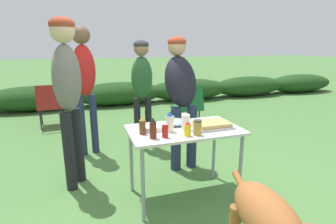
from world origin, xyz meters
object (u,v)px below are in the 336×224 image
at_px(mustard_bottle, 187,129).
at_px(camp_chair_near_hedge, 51,104).
at_px(paper_cup_stack, 186,122).
at_px(spice_jar, 198,127).
at_px(standing_person_in_dark_puffer, 181,89).
at_px(bbq_sauce_bottle, 153,128).
at_px(standing_person_in_red_jacket, 67,84).
at_px(beer_bottle, 142,126).
at_px(standing_person_in_navy_coat, 142,81).
at_px(plate_stack, 152,128).
at_px(mayo_bottle, 170,122).
at_px(standing_person_in_gray_fleece, 84,77).
at_px(ketchup_bottle, 165,129).
at_px(folding_table, 184,136).
at_px(mixing_bowl, 176,122).
at_px(food_tray, 212,125).
at_px(camp_chair_green_behind_table, 187,105).

bearing_deg(mustard_bottle, camp_chair_near_hedge, 114.43).
relative_size(paper_cup_stack, spice_jar, 1.04).
bearing_deg(standing_person_in_dark_puffer, bbq_sauce_bottle, -127.42).
bearing_deg(standing_person_in_red_jacket, beer_bottle, -106.79).
bearing_deg(standing_person_in_navy_coat, plate_stack, -96.57).
xyz_separation_m(mayo_bottle, standing_person_in_gray_fleece, (-0.72, 1.51, 0.27)).
height_order(bbq_sauce_bottle, ketchup_bottle, bbq_sauce_bottle).
relative_size(standing_person_in_gray_fleece, standing_person_in_navy_coat, 1.11).
distance_m(folding_table, mayo_bottle, 0.24).
height_order(mixing_bowl, standing_person_in_red_jacket, standing_person_in_red_jacket).
relative_size(food_tray, bbq_sauce_bottle, 1.92).
height_order(ketchup_bottle, beer_bottle, beer_bottle).
relative_size(plate_stack, standing_person_in_red_jacket, 0.12).
height_order(mayo_bottle, camp_chair_near_hedge, mayo_bottle).
height_order(beer_bottle, camp_chair_near_hedge, beer_bottle).
bearing_deg(food_tray, standing_person_in_red_jacket, 154.32).
bearing_deg(mixing_bowl, standing_person_in_red_jacket, 155.79).
bearing_deg(bbq_sauce_bottle, standing_person_in_navy_coat, 80.09).
relative_size(beer_bottle, standing_person_in_navy_coat, 0.10).
relative_size(food_tray, standing_person_in_dark_puffer, 0.22).
bearing_deg(standing_person_in_dark_puffer, mayo_bottle, -121.22).
relative_size(bbq_sauce_bottle, standing_person_in_navy_coat, 0.12).
bearing_deg(standing_person_in_dark_puffer, folding_table, -111.45).
distance_m(mustard_bottle, standing_person_in_gray_fleece, 1.89).
height_order(mixing_bowl, camp_chair_green_behind_table, camp_chair_green_behind_table).
height_order(food_tray, standing_person_in_red_jacket, standing_person_in_red_jacket).
height_order(plate_stack, standing_person_in_dark_puffer, standing_person_in_dark_puffer).
bearing_deg(folding_table, mayo_bottle, -167.15).
relative_size(ketchup_bottle, standing_person_in_dark_puffer, 0.10).
xyz_separation_m(standing_person_in_dark_puffer, standing_person_in_navy_coat, (-0.31, 0.79, 0.01)).
bearing_deg(standing_person_in_navy_coat, camp_chair_near_hedge, 137.16).
bearing_deg(food_tray, spice_jar, -145.12).
relative_size(folding_table, standing_person_in_red_jacket, 0.61).
bearing_deg(folding_table, camp_chair_green_behind_table, 66.45).
distance_m(mixing_bowl, standing_person_in_gray_fleece, 1.61).
xyz_separation_m(ketchup_bottle, mustard_bottle, (0.20, -0.03, -0.01)).
bearing_deg(mayo_bottle, food_tray, -0.96).
relative_size(plate_stack, standing_person_in_navy_coat, 0.13).
relative_size(folding_table, plate_stack, 5.14).
bearing_deg(mixing_bowl, food_tray, -30.17).
bearing_deg(mayo_bottle, mixing_bowl, 54.35).
xyz_separation_m(beer_bottle, standing_person_in_gray_fleece, (-0.46, 1.50, 0.29)).
relative_size(folding_table, food_tray, 3.00).
distance_m(plate_stack, bbq_sauce_bottle, 0.24).
xyz_separation_m(food_tray, paper_cup_stack, (-0.27, 0.02, 0.05)).
bearing_deg(camp_chair_green_behind_table, mixing_bowl, -113.53).
height_order(folding_table, paper_cup_stack, paper_cup_stack).
bearing_deg(mayo_bottle, paper_cup_stack, 2.88).
height_order(mayo_bottle, ketchup_bottle, mayo_bottle).
relative_size(mayo_bottle, bbq_sauce_bottle, 1.04).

